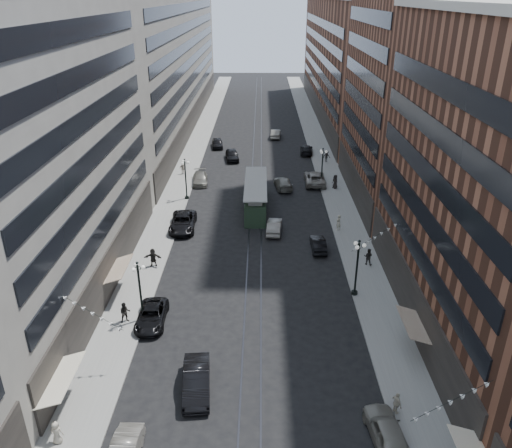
{
  "coord_description": "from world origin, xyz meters",
  "views": [
    {
      "loc": [
        0.63,
        -6.52,
        25.12
      ],
      "look_at": [
        0.19,
        36.62,
        5.0
      ],
      "focal_mm": 35.0,
      "sensor_mm": 36.0,
      "label": 1
    }
  ],
  "objects_px": {
    "pedestrian_8": "(338,222)",
    "car_extra_1": "(274,226)",
    "pedestrian_2": "(125,312)",
    "car_14": "(276,134)",
    "lamppost_se_far": "(357,266)",
    "car_2": "(152,316)",
    "pedestrian_4": "(397,403)",
    "car_11": "(315,178)",
    "lamppost_se_mid": "(322,166)",
    "pedestrian_1": "(56,432)",
    "streetcar": "(256,196)",
    "pedestrian_extra_0": "(335,182)",
    "car_12": "(306,149)",
    "car_4": "(387,432)",
    "lamppost_sw_mid": "(186,178)",
    "car_10": "(318,244)",
    "car_extra_0": "(283,183)",
    "pedestrian_5": "(153,257)",
    "pedestrian_7": "(368,257)",
    "car_13": "(232,155)",
    "lamppost_sw_far": "(140,289)",
    "car_5": "(196,381)",
    "pedestrian_9": "(327,156)",
    "car_7": "(183,222)",
    "car_8": "(200,178)",
    "pedestrian_6": "(183,168)",
    "car_9": "(217,143)"
  },
  "relations": [
    {
      "from": "pedestrian_8",
      "to": "car_extra_1",
      "type": "relative_size",
      "value": 0.43
    },
    {
      "from": "pedestrian_2",
      "to": "car_14",
      "type": "bearing_deg",
      "value": 56.43
    },
    {
      "from": "lamppost_se_far",
      "to": "car_2",
      "type": "height_order",
      "value": "lamppost_se_far"
    },
    {
      "from": "pedestrian_4",
      "to": "car_11",
      "type": "bearing_deg",
      "value": -20.55
    },
    {
      "from": "car_extra_1",
      "to": "car_11",
      "type": "bearing_deg",
      "value": -106.06
    },
    {
      "from": "lamppost_se_mid",
      "to": "pedestrian_1",
      "type": "bearing_deg",
      "value": -115.05
    },
    {
      "from": "lamppost_se_far",
      "to": "pedestrian_1",
      "type": "height_order",
      "value": "lamppost_se_far"
    },
    {
      "from": "streetcar",
      "to": "pedestrian_extra_0",
      "type": "bearing_deg",
      "value": 31.97
    },
    {
      "from": "pedestrian_2",
      "to": "car_12",
      "type": "distance_m",
      "value": 51.9
    },
    {
      "from": "streetcar",
      "to": "car_4",
      "type": "height_order",
      "value": "streetcar"
    },
    {
      "from": "pedestrian_extra_0",
      "to": "lamppost_sw_mid",
      "type": "bearing_deg",
      "value": -114.9
    },
    {
      "from": "car_10",
      "to": "car_11",
      "type": "distance_m",
      "value": 20.39
    },
    {
      "from": "car_extra_0",
      "to": "pedestrian_5",
      "type": "bearing_deg",
      "value": 50.91
    },
    {
      "from": "lamppost_se_far",
      "to": "pedestrian_7",
      "type": "xyz_separation_m",
      "value": [
        2.25,
        5.5,
        -2.06
      ]
    },
    {
      "from": "pedestrian_2",
      "to": "car_13",
      "type": "xyz_separation_m",
      "value": [
        6.47,
        44.57,
        -0.19
      ]
    },
    {
      "from": "pedestrian_4",
      "to": "pedestrian_1",
      "type": "bearing_deg",
      "value": 74.87
    },
    {
      "from": "lamppost_sw_far",
      "to": "car_5",
      "type": "height_order",
      "value": "lamppost_sw_far"
    },
    {
      "from": "pedestrian_9",
      "to": "pedestrian_1",
      "type": "bearing_deg",
      "value": -122.26
    },
    {
      "from": "lamppost_se_far",
      "to": "car_extra_0",
      "type": "height_order",
      "value": "lamppost_se_far"
    },
    {
      "from": "pedestrian_2",
      "to": "pedestrian_8",
      "type": "xyz_separation_m",
      "value": [
        20.14,
        17.85,
        0.05
      ]
    },
    {
      "from": "car_11",
      "to": "car_7",
      "type": "bearing_deg",
      "value": 43.4
    },
    {
      "from": "car_8",
      "to": "lamppost_sw_mid",
      "type": "bearing_deg",
      "value": -105.5
    },
    {
      "from": "car_13",
      "to": "car_8",
      "type": "bearing_deg",
      "value": -117.68
    },
    {
      "from": "lamppost_sw_mid",
      "to": "car_5",
      "type": "bearing_deg",
      "value": -81.15
    },
    {
      "from": "lamppost_sw_mid",
      "to": "car_7",
      "type": "xyz_separation_m",
      "value": [
        0.8,
        -9.09,
        -2.24
      ]
    },
    {
      "from": "pedestrian_6",
      "to": "car_9",
      "type": "bearing_deg",
      "value": -128.17
    },
    {
      "from": "car_2",
      "to": "lamppost_sw_far",
      "type": "bearing_deg",
      "value": 156.38
    },
    {
      "from": "car_14",
      "to": "lamppost_sw_mid",
      "type": "bearing_deg",
      "value": 72.61
    },
    {
      "from": "pedestrian_1",
      "to": "pedestrian_6",
      "type": "height_order",
      "value": "pedestrian_6"
    },
    {
      "from": "car_14",
      "to": "car_4",
      "type": "bearing_deg",
      "value": 98.7
    },
    {
      "from": "pedestrian_4",
      "to": "car_extra_0",
      "type": "relative_size",
      "value": 0.31
    },
    {
      "from": "lamppost_se_mid",
      "to": "car_4",
      "type": "bearing_deg",
      "value": -91.03
    },
    {
      "from": "pedestrian_5",
      "to": "car_extra_1",
      "type": "distance_m",
      "value": 14.76
    },
    {
      "from": "pedestrian_7",
      "to": "car_extra_0",
      "type": "bearing_deg",
      "value": -49.51
    },
    {
      "from": "car_13",
      "to": "pedestrian_7",
      "type": "xyz_separation_m",
      "value": [
        15.54,
        -34.71,
        0.17
      ]
    },
    {
      "from": "car_5",
      "to": "car_7",
      "type": "distance_m",
      "value": 26.38
    },
    {
      "from": "car_extra_1",
      "to": "pedestrian_extra_0",
      "type": "height_order",
      "value": "pedestrian_extra_0"
    },
    {
      "from": "pedestrian_1",
      "to": "car_4",
      "type": "bearing_deg",
      "value": -175.31
    },
    {
      "from": "pedestrian_6",
      "to": "pedestrian_extra_0",
      "type": "bearing_deg",
      "value": 142.38
    },
    {
      "from": "car_10",
      "to": "car_extra_0",
      "type": "bearing_deg",
      "value": -81.55
    },
    {
      "from": "car_12",
      "to": "car_extra_1",
      "type": "height_order",
      "value": "car_extra_1"
    },
    {
      "from": "lamppost_se_mid",
      "to": "car_12",
      "type": "bearing_deg",
      "value": 92.87
    },
    {
      "from": "pedestrian_9",
      "to": "pedestrian_7",
      "type": "bearing_deg",
      "value": -99.52
    },
    {
      "from": "car_9",
      "to": "car_extra_0",
      "type": "xyz_separation_m",
      "value": [
        10.9,
        -20.2,
        -0.03
      ]
    },
    {
      "from": "car_9",
      "to": "car_10",
      "type": "distance_m",
      "value": 41.12
    },
    {
      "from": "pedestrian_8",
      "to": "pedestrian_extra_0",
      "type": "relative_size",
      "value": 0.98
    },
    {
      "from": "car_11",
      "to": "lamppost_sw_mid",
      "type": "bearing_deg",
      "value": 20.48
    },
    {
      "from": "car_extra_1",
      "to": "car_extra_0",
      "type": "bearing_deg",
      "value": -91.28
    },
    {
      "from": "lamppost_se_mid",
      "to": "car_2",
      "type": "xyz_separation_m",
      "value": [
        -17.6,
        -32.32,
        -2.4
      ]
    },
    {
      "from": "car_5",
      "to": "car_13",
      "type": "xyz_separation_m",
      "value": [
        -0.35,
        52.27,
        0.01
      ]
    }
  ]
}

